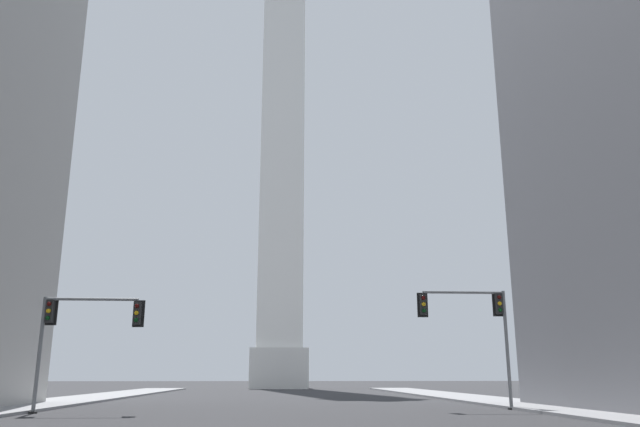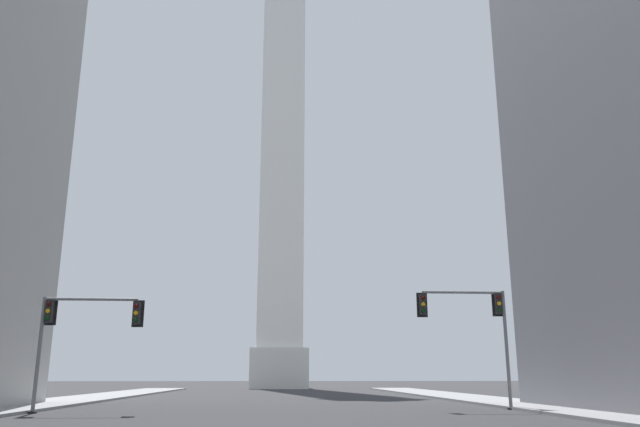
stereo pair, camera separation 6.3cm
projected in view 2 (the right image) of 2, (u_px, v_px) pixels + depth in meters
sidewalk_right at (565, 409)px, 31.65m from camera, size 5.00×103.57×0.15m
obelisk at (282, 159)px, 92.27m from camera, size 7.78×7.78×68.05m
traffic_light_mid_left at (77, 324)px, 30.34m from camera, size 5.00×0.52×5.46m
traffic_light_mid_right at (476, 318)px, 33.51m from camera, size 4.93×0.51×6.20m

